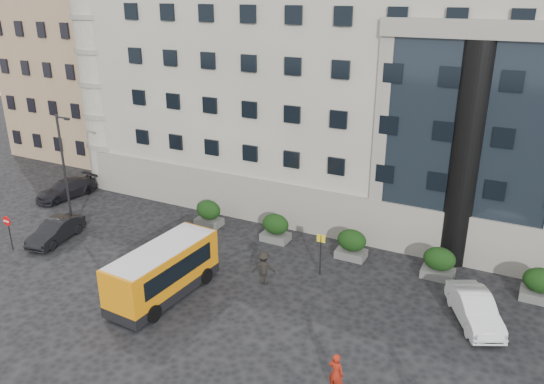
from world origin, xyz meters
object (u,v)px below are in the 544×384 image
at_px(no_entry_sign, 8,226).
at_px(pedestrian_c, 264,268).
at_px(bus_stop_sign, 321,248).
at_px(hedge_d, 439,263).
at_px(hedge_b, 275,227).
at_px(parked_car_d, 118,169).
at_px(hedge_c, 352,244).
at_px(hedge_a, 209,213).
at_px(street_lamp, 65,169).
at_px(parked_car_c, 66,189).
at_px(pedestrian_a, 336,374).
at_px(minibus, 163,270).
at_px(parked_car_b, 56,231).
at_px(red_truck, 152,144).
at_px(hedge_e, 540,284).
at_px(white_taxi, 474,309).

relative_size(no_entry_sign, pedestrian_c, 1.18).
bearing_deg(bus_stop_sign, hedge_d, 24.66).
distance_m(hedge_b, parked_car_d, 18.93).
bearing_deg(hedge_c, pedestrian_c, -122.80).
bearing_deg(hedge_a, hedge_b, 0.00).
distance_m(street_lamp, parked_car_d, 11.81).
xyz_separation_m(hedge_c, no_entry_sign, (-19.40, -8.84, 0.72)).
relative_size(hedge_d, parked_car_d, 0.40).
xyz_separation_m(parked_car_c, pedestrian_a, (26.73, -10.76, 0.23)).
bearing_deg(hedge_c, street_lamp, -165.33).
height_order(minibus, parked_car_b, minibus).
distance_m(hedge_c, red_truck, 26.20).
distance_m(hedge_c, parked_car_d, 23.97).
distance_m(hedge_d, red_truck, 31.03).
height_order(minibus, pedestrian_c, minibus).
distance_m(hedge_b, parked_car_c, 18.21).
height_order(hedge_c, pedestrian_c, pedestrian_c).
distance_m(hedge_c, hedge_e, 10.40).
xyz_separation_m(street_lamp, white_taxi, (25.96, 1.15, -3.62)).
relative_size(hedge_b, minibus, 0.27).
relative_size(street_lamp, white_taxi, 1.76).
bearing_deg(parked_car_b, hedge_b, 17.89).
distance_m(bus_stop_sign, red_truck, 26.67).
bearing_deg(red_truck, minibus, -58.51).
bearing_deg(bus_stop_sign, red_truck, 149.86).
bearing_deg(hedge_b, white_taxi, -15.90).
bearing_deg(street_lamp, bus_stop_sign, 6.54).
xyz_separation_m(hedge_e, parked_car_b, (-28.30, -6.62, -0.22)).
bearing_deg(parked_car_c, street_lamp, -30.73).
bearing_deg(hedge_b, street_lamp, -159.93).
distance_m(no_entry_sign, minibus, 11.94).
relative_size(hedge_c, red_truck, 0.33).
bearing_deg(street_lamp, pedestrian_c, -1.32).
bearing_deg(pedestrian_a, parked_car_c, -11.12).
relative_size(red_truck, pedestrian_a, 2.95).
distance_m(hedge_b, hedge_d, 10.40).
height_order(red_truck, white_taxi, red_truck).
relative_size(parked_car_c, pedestrian_c, 2.48).
distance_m(white_taxi, pedestrian_c, 11.04).
relative_size(street_lamp, parked_car_b, 1.85).
bearing_deg(white_taxi, hedge_c, 127.56).
relative_size(street_lamp, bus_stop_sign, 3.17).
relative_size(hedge_a, parked_car_b, 0.43).
bearing_deg(white_taxi, parked_car_d, 137.23).
xyz_separation_m(parked_car_d, pedestrian_c, (20.08, -10.35, 0.34)).
relative_size(hedge_a, parked_car_d, 0.40).
relative_size(no_entry_sign, parked_car_d, 0.50).
bearing_deg(hedge_e, parked_car_c, -178.87).
bearing_deg(street_lamp, pedestrian_a, -17.01).
bearing_deg(pedestrian_c, pedestrian_a, 113.80).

